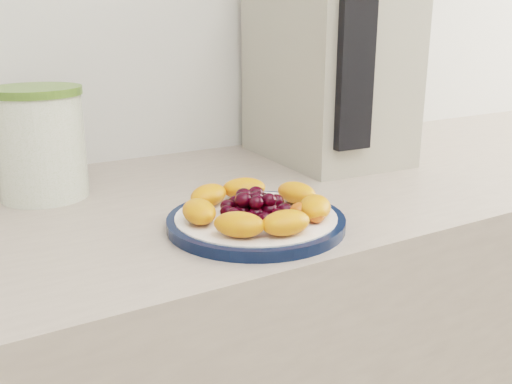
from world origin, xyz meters
TOP-DOWN VIEW (x-y plane):
  - plate_rim at (-0.04, 1.04)m, footprint 0.24×0.24m
  - plate_face at (-0.04, 1.04)m, footprint 0.22×0.22m
  - canister at (-0.26, 1.33)m, footprint 0.15×0.15m
  - canister_lid at (-0.26, 1.33)m, footprint 0.15×0.15m
  - appliance_body at (0.28, 1.32)m, footprint 0.24×0.32m
  - appliance_panel at (0.22, 1.16)m, footprint 0.07×0.03m
  - fruit_plate at (-0.04, 1.03)m, footprint 0.21×0.21m

SIDE VIEW (x-z plane):
  - plate_rim at x=-0.04m, z-range 0.90..0.91m
  - plate_face at x=-0.04m, z-range 0.90..0.92m
  - fruit_plate at x=-0.04m, z-range 0.91..0.95m
  - canister at x=-0.26m, z-range 0.90..1.06m
  - canister_lid at x=-0.26m, z-range 1.06..1.07m
  - appliance_body at x=0.28m, z-range 0.90..1.29m
  - appliance_panel at x=0.22m, z-range 0.96..1.24m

